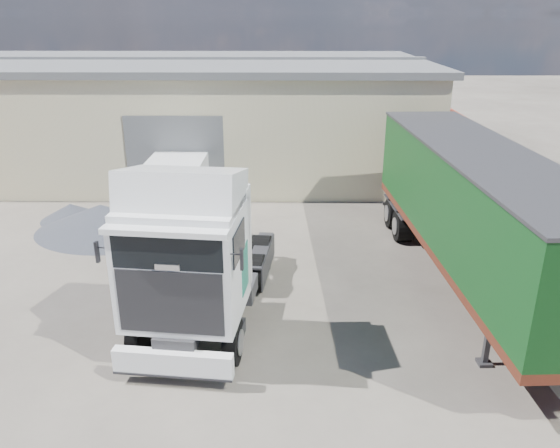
{
  "coord_description": "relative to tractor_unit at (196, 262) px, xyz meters",
  "views": [
    {
      "loc": [
        2.49,
        -11.72,
        7.41
      ],
      "look_at": [
        2.35,
        3.0,
        1.71
      ],
      "focal_mm": 35.0,
      "sensor_mm": 36.0,
      "label": 1
    }
  ],
  "objects": [
    {
      "name": "panel_van",
      "position": [
        -2.11,
        9.19,
        -0.78
      ],
      "size": [
        2.19,
        5.28,
        2.15
      ],
      "rotation": [
        0.0,
        0.0,
        -0.0
      ],
      "color": "black",
      "rests_on": "ground"
    },
    {
      "name": "warehouse",
      "position": [
        -6.38,
        15.98,
        0.77
      ],
      "size": [
        30.6,
        12.6,
        5.42
      ],
      "color": "beige",
      "rests_on": "ground"
    },
    {
      "name": "box_trailer",
      "position": [
        7.35,
        2.61,
        0.56
      ],
      "size": [
        3.09,
        12.2,
        4.02
      ],
      "rotation": [
        0.0,
        0.0,
        0.04
      ],
      "color": "#2D2D30",
      "rests_on": "ground"
    },
    {
      "name": "tractor_unit",
      "position": [
        0.0,
        0.0,
        0.0
      ],
      "size": [
        3.23,
        6.97,
        4.49
      ],
      "rotation": [
        0.0,
        0.0,
        -0.11
      ],
      "color": "black",
      "rests_on": "ground"
    },
    {
      "name": "ground",
      "position": [
        -0.38,
        -0.02,
        -1.89
      ],
      "size": [
        120.0,
        120.0,
        0.0
      ],
      "primitive_type": "plane",
      "color": "#2B2823",
      "rests_on": "ground"
    },
    {
      "name": "brick_boundary_wall",
      "position": [
        11.12,
        5.98,
        -0.64
      ],
      "size": [
        0.35,
        26.0,
        2.5
      ],
      "primitive_type": "cube",
      "color": "#983726",
      "rests_on": "ground"
    },
    {
      "name": "gravel_heap",
      "position": [
        -4.55,
        6.56,
        -1.4
      ],
      "size": [
        6.18,
        6.18,
        1.05
      ],
      "rotation": [
        0.0,
        0.0,
        -0.26
      ],
      "color": "black",
      "rests_on": "ground"
    }
  ]
}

